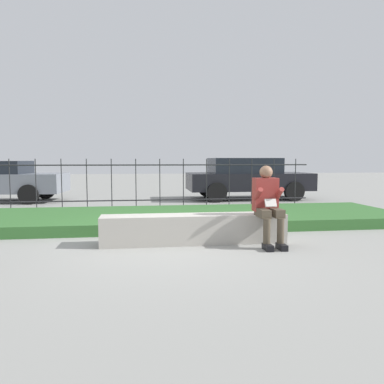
% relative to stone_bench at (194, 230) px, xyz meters
% --- Properties ---
extents(ground_plane, '(60.00, 60.00, 0.00)m').
position_rel_stone_bench_xyz_m(ground_plane, '(-0.35, 0.00, -0.21)').
color(ground_plane, gray).
extents(stone_bench, '(3.02, 0.46, 0.47)m').
position_rel_stone_bench_xyz_m(stone_bench, '(0.00, 0.00, 0.00)').
color(stone_bench, '#ADA89E').
rests_on(stone_bench, ground_plane).
extents(person_seated_reader, '(0.42, 0.73, 1.27)m').
position_rel_stone_bench_xyz_m(person_seated_reader, '(1.15, -0.27, 0.49)').
color(person_seated_reader, black).
rests_on(person_seated_reader, ground_plane).
extents(grass_berm, '(10.30, 2.71, 0.21)m').
position_rel_stone_bench_xyz_m(grass_berm, '(-0.35, 2.06, -0.11)').
color(grass_berm, '#33662D').
rests_on(grass_berm, ground_plane).
extents(iron_fence, '(8.30, 0.03, 1.39)m').
position_rel_stone_bench_xyz_m(iron_fence, '(-0.35, 4.10, 0.52)').
color(iron_fence, '#232326').
rests_on(iron_fence, ground_plane).
extents(car_parked_right, '(4.18, 1.95, 1.42)m').
position_rel_stone_bench_xyz_m(car_parked_right, '(2.79, 6.55, 0.54)').
color(car_parked_right, black).
rests_on(car_parked_right, ground_plane).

